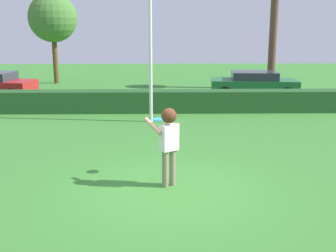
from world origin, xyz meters
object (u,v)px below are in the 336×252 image
Objects in this scene: person at (169,137)px; frisbee at (158,119)px; lamppost at (150,20)px; birch_tree at (53,18)px; parked_car_green at (254,83)px.

person is 6.39× the size of frisbee.
lamppost is 12.16m from birch_tree.
frisbee reaches higher than parked_car_green.
frisbee is 0.05× the size of birch_tree.
person reaches higher than frisbee.
parked_car_green is at bearing 47.66° from lamppost.
parked_car_green is (4.72, 11.22, -0.68)m from frisbee.
frisbee is at bearing -112.82° from parked_car_green.
lamppost is (-0.29, 5.72, 2.31)m from frisbee.
lamppost reaches higher than parked_car_green.
lamppost reaches higher than person.
lamppost is at bearing 92.93° from frisbee.
person is 12.81m from parked_car_green.
birch_tree is (-6.27, 16.31, 2.49)m from frisbee.
birch_tree is at bearing 155.18° from parked_car_green.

